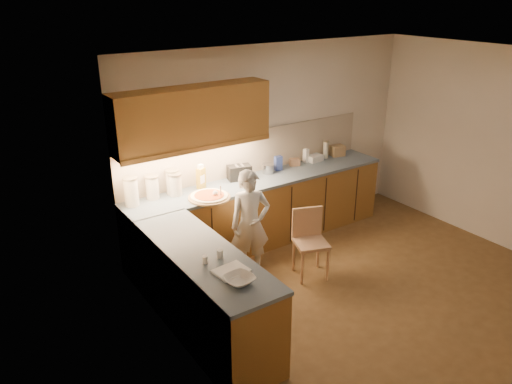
% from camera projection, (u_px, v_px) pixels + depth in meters
% --- Properties ---
extents(room, '(4.54, 4.50, 2.62)m').
position_uv_depth(room, '(385.00, 152.00, 5.16)').
color(room, brown).
rests_on(room, ground).
extents(l_counter, '(3.77, 2.62, 0.92)m').
position_uv_depth(l_counter, '(246.00, 234.00, 6.10)').
color(l_counter, olive).
rests_on(l_counter, ground).
extents(backsplash, '(3.75, 0.02, 0.58)m').
position_uv_depth(backsplash, '(249.00, 152.00, 6.66)').
color(backsplash, '#BAAA90').
rests_on(backsplash, l_counter).
extents(upper_cabinets, '(1.95, 0.36, 0.73)m').
position_uv_depth(upper_cabinets, '(193.00, 117.00, 5.83)').
color(upper_cabinets, olive).
rests_on(upper_cabinets, ground).
extents(pizza_on_board, '(0.51, 0.51, 0.20)m').
position_uv_depth(pizza_on_board, '(210.00, 197.00, 5.94)').
color(pizza_on_board, tan).
rests_on(pizza_on_board, l_counter).
extents(child, '(0.56, 0.45, 1.33)m').
position_uv_depth(child, '(250.00, 224.00, 5.88)').
color(child, silver).
rests_on(child, ground).
extents(wooden_chair, '(0.48, 0.48, 0.83)m').
position_uv_depth(wooden_chair, '(309.00, 237.00, 5.96)').
color(wooden_chair, tan).
rests_on(wooden_chair, ground).
extents(mixing_bowl, '(0.28, 0.28, 0.06)m').
position_uv_depth(mixing_bowl, '(239.00, 280.00, 4.23)').
color(mixing_bowl, silver).
rests_on(mixing_bowl, l_counter).
extents(canister_a, '(0.17, 0.17, 0.34)m').
position_uv_depth(canister_a, '(131.00, 191.00, 5.69)').
color(canister_a, white).
rests_on(canister_a, l_counter).
extents(canister_b, '(0.16, 0.16, 0.29)m').
position_uv_depth(canister_b, '(152.00, 187.00, 5.89)').
color(canister_b, white).
rests_on(canister_b, l_counter).
extents(canister_c, '(0.16, 0.16, 0.31)m').
position_uv_depth(canister_c, '(173.00, 182.00, 6.02)').
color(canister_c, beige).
rests_on(canister_c, l_counter).
extents(canister_d, '(0.17, 0.17, 0.28)m').
position_uv_depth(canister_d, '(175.00, 184.00, 5.99)').
color(canister_d, beige).
rests_on(canister_d, l_counter).
extents(oil_jug, '(0.13, 0.11, 0.31)m').
position_uv_depth(oil_jug, '(201.00, 177.00, 6.19)').
color(oil_jug, '#AC8D22').
rests_on(oil_jug, l_counter).
extents(toaster, '(0.33, 0.24, 0.20)m').
position_uv_depth(toaster, '(239.00, 172.00, 6.49)').
color(toaster, black).
rests_on(toaster, l_counter).
extents(steel_pot, '(0.17, 0.17, 0.13)m').
position_uv_depth(steel_pot, '(268.00, 169.00, 6.72)').
color(steel_pot, '#AAA9AE').
rests_on(steel_pot, l_counter).
extents(blue_box, '(0.11, 0.08, 0.20)m').
position_uv_depth(blue_box, '(278.00, 163.00, 6.82)').
color(blue_box, '#304391').
rests_on(blue_box, l_counter).
extents(card_box_a, '(0.17, 0.15, 0.10)m').
position_uv_depth(card_box_a, '(295.00, 162.00, 7.02)').
color(card_box_a, '#966E51').
rests_on(card_box_a, l_counter).
extents(white_bottle, '(0.08, 0.08, 0.20)m').
position_uv_depth(white_bottle, '(306.00, 156.00, 7.14)').
color(white_bottle, white).
rests_on(white_bottle, l_counter).
extents(flat_pack, '(0.23, 0.17, 0.09)m').
position_uv_depth(flat_pack, '(315.00, 158.00, 7.20)').
color(flat_pack, silver).
rests_on(flat_pack, l_counter).
extents(tall_jar, '(0.08, 0.08, 0.26)m').
position_uv_depth(tall_jar, '(326.00, 149.00, 7.30)').
color(tall_jar, beige).
rests_on(tall_jar, l_counter).
extents(card_box_b, '(0.23, 0.19, 0.16)m').
position_uv_depth(card_box_b, '(337.00, 151.00, 7.42)').
color(card_box_b, '#A08156').
rests_on(card_box_b, l_counter).
extents(dough_cloth, '(0.31, 0.25, 0.02)m').
position_uv_depth(dough_cloth, '(231.00, 271.00, 4.41)').
color(dough_cloth, silver).
rests_on(dough_cloth, l_counter).
extents(spice_jar_a, '(0.06, 0.06, 0.07)m').
position_uv_depth(spice_jar_a, '(205.00, 259.00, 4.54)').
color(spice_jar_a, white).
rests_on(spice_jar_a, l_counter).
extents(spice_jar_b, '(0.08, 0.08, 0.08)m').
position_uv_depth(spice_jar_b, '(220.00, 254.00, 4.63)').
color(spice_jar_b, silver).
rests_on(spice_jar_b, l_counter).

